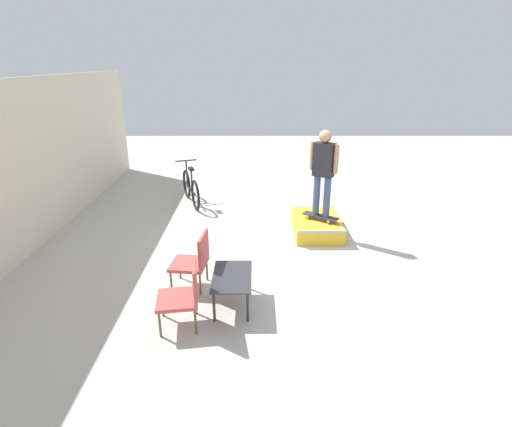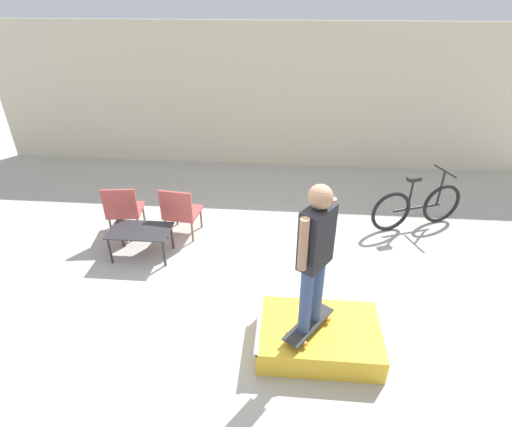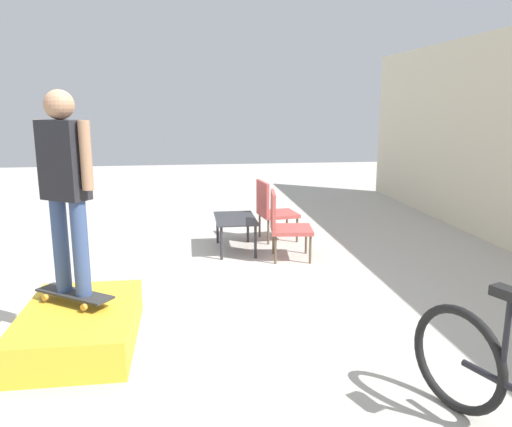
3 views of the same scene
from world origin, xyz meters
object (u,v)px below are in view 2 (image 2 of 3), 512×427
skateboard_on_ramp (309,324)px  person_skater (316,250)px  bicycle (417,206)px  skate_ramp_box (318,337)px  patio_chair_left (124,208)px  coffee_table (140,233)px  patio_chair_right (180,211)px

skateboard_on_ramp → person_skater: bearing=61.9°
person_skater → bicycle: 3.56m
skate_ramp_box → bicycle: bearing=57.7°
skate_ramp_box → patio_chair_left: bearing=144.7°
skateboard_on_ramp → bicycle: bearing=1.8°
skateboard_on_ramp → coffee_table: size_ratio=0.78×
skate_ramp_box → skateboard_on_ramp: (-0.12, -0.05, 0.24)m
skate_ramp_box → skateboard_on_ramp: 0.27m
skate_ramp_box → patio_chair_right: (-2.10, 2.15, 0.32)m
skateboard_on_ramp → patio_chair_right: patio_chair_right is taller
person_skater → patio_chair_left: person_skater is taller
bicycle → person_skater: bearing=-144.4°
person_skater → patio_chair_right: bearing=75.6°
skate_ramp_box → bicycle: 3.31m
coffee_table → patio_chair_left: (-0.46, 0.59, 0.08)m
skate_ramp_box → bicycle: (1.76, 2.79, 0.22)m
skateboard_on_ramp → bicycle: bicycle is taller
patio_chair_right → bicycle: (3.86, 0.64, -0.10)m
person_skater → coffee_table: 3.09m
skate_ramp_box → coffee_table: 3.01m
patio_chair_left → bicycle: size_ratio=0.55×
person_skater → patio_chair_right: size_ratio=1.90×
person_skater → patio_chair_left: size_ratio=1.90×
patio_chair_right → patio_chair_left: bearing=6.7°
patio_chair_right → bicycle: size_ratio=0.55×
coffee_table → bicycle: (4.33, 1.23, -0.02)m
patio_chair_left → person_skater: bearing=134.8°
skate_ramp_box → person_skater: person_skater is taller
skate_ramp_box → skateboard_on_ramp: bearing=-156.8°
skate_ramp_box → person_skater: size_ratio=0.82×
patio_chair_left → bicycle: bearing=179.5°
skate_ramp_box → skateboard_on_ramp: skateboard_on_ramp is taller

